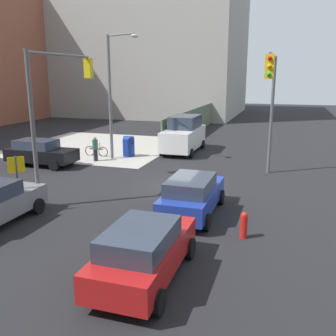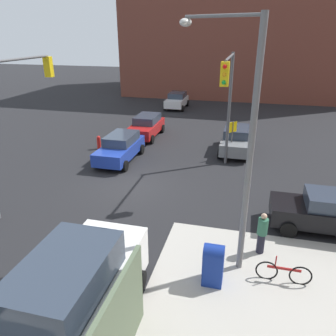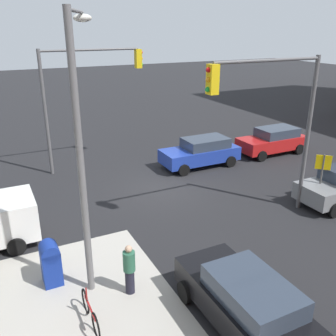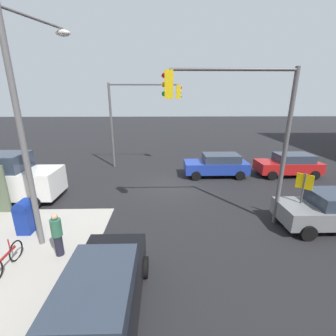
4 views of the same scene
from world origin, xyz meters
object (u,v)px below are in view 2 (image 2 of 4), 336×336
at_px(street_lamp_corner, 240,134).
at_px(sedan_white, 177,100).
at_px(mailbox_blue, 213,263).
at_px(traffic_signal_nw_corner, 228,93).
at_px(traffic_signal_se_corner, 12,102).
at_px(hatchback_blue, 120,147).
at_px(coupe_black, 329,212).
at_px(sedan_gray, 236,140).
at_px(van_white_delivery, 76,296).
at_px(pedestrian_crossing, 262,233).
at_px(bicycle_leaning_on_fence, 283,273).
at_px(fire_hydrant, 99,142).
at_px(hatchback_red, 146,126).

xyz_separation_m(street_lamp_corner, sedan_white, (-24.27, -7.36, -3.86)).
bearing_deg(mailbox_blue, sedan_white, -164.81).
distance_m(traffic_signal_nw_corner, sedan_white, 18.24).
relative_size(mailbox_blue, sedan_white, 0.35).
bearing_deg(mailbox_blue, traffic_signal_se_corner, -111.94).
xyz_separation_m(hatchback_blue, coupe_black, (5.37, 11.08, -0.00)).
bearing_deg(mailbox_blue, sedan_gray, -179.80).
bearing_deg(hatchback_blue, coupe_black, 64.14).
bearing_deg(traffic_signal_se_corner, traffic_signal_nw_corner, 118.73).
distance_m(sedan_gray, van_white_delivery, 16.03).
xyz_separation_m(van_white_delivery, pedestrian_crossing, (-4.77, 4.70, -0.44)).
height_order(pedestrian_crossing, bicycle_leaning_on_fence, pedestrian_crossing).
xyz_separation_m(traffic_signal_se_corner, sedan_white, (-21.59, 2.60, -3.79)).
bearing_deg(pedestrian_crossing, sedan_gray, 96.00).
relative_size(traffic_signal_nw_corner, sedan_gray, 1.49).
relative_size(fire_hydrant, sedan_gray, 0.22).
distance_m(sedan_white, coupe_black, 23.91).
bearing_deg(coupe_black, pedestrian_crossing, -50.15).
relative_size(hatchback_red, bicycle_leaning_on_fence, 2.49).
bearing_deg(sedan_gray, coupe_black, 25.55).
relative_size(hatchback_blue, sedan_white, 1.09).
xyz_separation_m(sedan_gray, bicycle_leaning_on_fence, (12.34, 2.24, -0.50)).
relative_size(sedan_gray, coupe_black, 1.00).
bearing_deg(fire_hydrant, bicycle_leaning_on_fence, 47.07).
xyz_separation_m(traffic_signal_se_corner, pedestrian_crossing, (1.83, 11.00, -3.79)).
bearing_deg(street_lamp_corner, coupe_black, 129.75).
relative_size(sedan_white, bicycle_leaning_on_fence, 2.32).
relative_size(pedestrian_crossing, bicycle_leaning_on_fence, 0.93).
bearing_deg(hatchback_red, sedan_white, -180.00).
relative_size(street_lamp_corner, pedestrian_crossing, 4.91).
bearing_deg(bicycle_leaning_on_fence, coupe_black, 151.70).
xyz_separation_m(fire_hydrant, sedan_white, (-14.22, 2.30, 0.36)).
xyz_separation_m(traffic_signal_nw_corner, sedan_white, (-16.65, -6.40, -3.77)).
relative_size(sedan_gray, van_white_delivery, 0.81).
bearing_deg(van_white_delivery, sedan_white, -172.52).
height_order(traffic_signal_nw_corner, mailbox_blue, traffic_signal_nw_corner).
relative_size(sedan_white, pedestrian_crossing, 2.50).
distance_m(coupe_black, van_white_delivery, 10.13).
height_order(sedan_white, bicycle_leaning_on_fence, sedan_white).
xyz_separation_m(traffic_signal_nw_corner, hatchback_blue, (-0.81, -6.45, -3.76)).
distance_m(traffic_signal_nw_corner, pedestrian_crossing, 7.99).
xyz_separation_m(coupe_black, pedestrian_crossing, (2.20, -2.63, -0.00)).
bearing_deg(van_white_delivery, hatchback_red, -168.09).
distance_m(traffic_signal_nw_corner, traffic_signal_se_corner, 10.26).
bearing_deg(sedan_gray, sedan_white, -151.21).
bearing_deg(sedan_white, coupe_black, 27.48).
relative_size(sedan_white, van_white_delivery, 0.75).
relative_size(traffic_signal_se_corner, hatchback_blue, 1.46).
relative_size(hatchback_red, coupe_black, 1.01).
distance_m(street_lamp_corner, pedestrian_crossing, 4.09).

